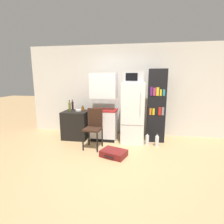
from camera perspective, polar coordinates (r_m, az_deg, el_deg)
The scene contains 15 objects.
ground_plane at distance 3.79m, azimuth 0.86°, elevation -15.93°, with size 24.00×24.00×0.00m, color tan.
wall_back at distance 5.36m, azimuth 6.30°, elevation 6.97°, with size 6.40×0.10×2.69m.
side_table at distance 5.16m, azimuth -11.63°, elevation -4.06°, with size 0.70×0.62×0.79m.
kitchen_hutch at distance 4.86m, azimuth -2.59°, elevation 0.85°, with size 0.71×0.54×1.85m.
refrigerator at distance 4.72m, azimuth 6.86°, elevation -0.23°, with size 0.60×0.66×1.61m.
microwave at distance 4.62m, azimuth 7.13°, elevation 11.30°, with size 0.51×0.36×0.28m.
bookshelf at distance 4.86m, azimuth 14.29°, elevation 1.92°, with size 0.47×0.33×1.95m.
bottle_wine_dark at distance 5.31m, azimuth -12.74°, elevation 2.09°, with size 0.06×0.06×0.30m.
bottle_olive_oil at distance 5.13m, azimuth -13.66°, elevation 1.77°, with size 0.06×0.06×0.31m.
bottle_amber_beer at distance 5.11m, azimuth -9.51°, elevation 1.13°, with size 0.08×0.08×0.15m.
bowl at distance 5.07m, azimuth -10.92°, elevation 0.55°, with size 0.16×0.16×0.04m.
chair at distance 4.35m, azimuth -5.93°, elevation -4.14°, with size 0.44×0.44×0.98m.
suitcase_large_flat at distance 4.00m, azimuth 0.56°, elevation -13.32°, with size 0.64×0.55×0.14m.
water_bottle_front at distance 4.72m, azimuth 11.40°, elevation -8.84°, with size 0.09×0.09×0.32m.
water_bottle_middle at distance 4.66m, azimuth 14.46°, elevation -9.08°, with size 0.09×0.09×0.34m.
Camera 1 is at (0.51, -3.34, 1.73)m, focal length 28.00 mm.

